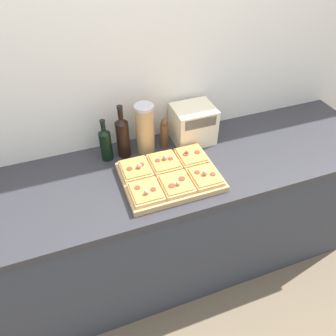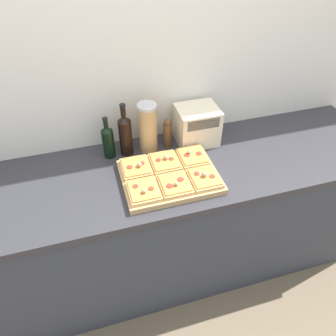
{
  "view_description": "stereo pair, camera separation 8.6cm",
  "coord_description": "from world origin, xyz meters",
  "px_view_note": "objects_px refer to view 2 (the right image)",
  "views": [
    {
      "loc": [
        -0.42,
        -0.93,
        2.09
      ],
      "look_at": [
        0.02,
        0.27,
        0.98
      ],
      "focal_mm": 35.0,
      "sensor_mm": 36.0,
      "label": 1
    },
    {
      "loc": [
        -0.34,
        -0.96,
        2.09
      ],
      "look_at": [
        0.02,
        0.27,
        0.98
      ],
      "focal_mm": 35.0,
      "sensor_mm": 36.0,
      "label": 2
    }
  ],
  "objects_px": {
    "cutting_board": "(170,177)",
    "pepper_mill": "(168,133)",
    "wine_bottle": "(125,134)",
    "grain_jar_tall": "(148,128)",
    "toaster_oven": "(197,125)",
    "olive_oil_bottle": "(108,141)"
  },
  "relations": [
    {
      "from": "cutting_board",
      "to": "pepper_mill",
      "type": "height_order",
      "value": "pepper_mill"
    },
    {
      "from": "wine_bottle",
      "to": "grain_jar_tall",
      "type": "bearing_deg",
      "value": 0.0
    },
    {
      "from": "cutting_board",
      "to": "toaster_oven",
      "type": "bearing_deg",
      "value": 48.71
    },
    {
      "from": "pepper_mill",
      "to": "grain_jar_tall",
      "type": "bearing_deg",
      "value": 180.0
    },
    {
      "from": "olive_oil_bottle",
      "to": "wine_bottle",
      "type": "relative_size",
      "value": 0.8
    },
    {
      "from": "cutting_board",
      "to": "grain_jar_tall",
      "type": "xyz_separation_m",
      "value": [
        -0.04,
        0.28,
        0.13
      ]
    },
    {
      "from": "grain_jar_tall",
      "to": "wine_bottle",
      "type": "bearing_deg",
      "value": 180.0
    },
    {
      "from": "cutting_board",
      "to": "toaster_oven",
      "type": "height_order",
      "value": "toaster_oven"
    },
    {
      "from": "toaster_oven",
      "to": "olive_oil_bottle",
      "type": "bearing_deg",
      "value": 179.91
    },
    {
      "from": "cutting_board",
      "to": "toaster_oven",
      "type": "distance_m",
      "value": 0.39
    },
    {
      "from": "olive_oil_bottle",
      "to": "wine_bottle",
      "type": "distance_m",
      "value": 0.1
    },
    {
      "from": "grain_jar_tall",
      "to": "toaster_oven",
      "type": "bearing_deg",
      "value": -0.17
    },
    {
      "from": "pepper_mill",
      "to": "toaster_oven",
      "type": "relative_size",
      "value": 0.71
    },
    {
      "from": "wine_bottle",
      "to": "grain_jar_tall",
      "type": "xyz_separation_m",
      "value": [
        0.13,
        0.0,
        0.02
      ]
    },
    {
      "from": "cutting_board",
      "to": "olive_oil_bottle",
      "type": "bearing_deg",
      "value": 133.37
    },
    {
      "from": "wine_bottle",
      "to": "pepper_mill",
      "type": "height_order",
      "value": "wine_bottle"
    },
    {
      "from": "cutting_board",
      "to": "wine_bottle",
      "type": "xyz_separation_m",
      "value": [
        -0.17,
        0.28,
        0.11
      ]
    },
    {
      "from": "grain_jar_tall",
      "to": "toaster_oven",
      "type": "distance_m",
      "value": 0.29
    },
    {
      "from": "olive_oil_bottle",
      "to": "toaster_oven",
      "type": "relative_size",
      "value": 0.98
    },
    {
      "from": "wine_bottle",
      "to": "grain_jar_tall",
      "type": "distance_m",
      "value": 0.13
    },
    {
      "from": "wine_bottle",
      "to": "pepper_mill",
      "type": "xyz_separation_m",
      "value": [
        0.24,
        0.0,
        -0.04
      ]
    },
    {
      "from": "pepper_mill",
      "to": "wine_bottle",
      "type": "bearing_deg",
      "value": 180.0
    }
  ]
}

